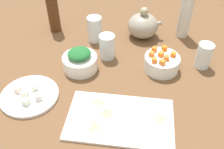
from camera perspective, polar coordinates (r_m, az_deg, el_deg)
tabletop at (r=101.98cm, az=-0.00°, el=-2.73°), size 190.00×190.00×3.00cm
cutting_board at (r=88.80cm, az=1.77°, el=-9.71°), size 36.30×22.74×1.00cm
plate_tofu at (r=100.39cm, az=-17.51°, el=-4.43°), size 21.11×21.11×1.20cm
bowl_greens at (r=106.75cm, az=-6.96°, el=2.55°), size 13.94×13.94×6.04cm
bowl_carrots at (r=107.68cm, az=10.76°, el=2.46°), size 14.11×14.11×6.07cm
teapot at (r=125.07cm, az=6.79°, el=10.61°), size 15.85×14.21×14.94cm
bottle_0 at (r=126.43cm, az=15.78°, el=12.83°), size 5.87×5.87×26.80cm
bottle_1 at (r=129.76cm, az=-12.76°, el=13.44°), size 5.42×5.42×24.54cm
drinking_glass_0 at (r=112.17cm, az=19.39°, el=3.90°), size 6.19×6.19×10.71cm
drinking_glass_1 at (r=110.97cm, az=-1.09°, el=6.13°), size 6.60×6.60×10.70cm
drinking_glass_2 at (r=121.74cm, az=-3.82°, el=9.86°), size 6.65×6.65×11.70cm
carrot_cube_0 at (r=109.31cm, az=11.36°, el=5.64°), size 2.44×2.44×1.80cm
carrot_cube_1 at (r=101.73cm, az=10.92°, el=2.61°), size 2.54×2.54×1.80cm
carrot_cube_2 at (r=106.66cm, az=13.20°, el=4.30°), size 2.28×2.28×1.80cm
carrot_cube_3 at (r=104.20cm, az=11.80°, el=3.54°), size 1.83×1.83×1.80cm
carrot_cube_4 at (r=105.75cm, az=10.62°, el=4.38°), size 2.47×2.47×1.80cm
carrot_cube_5 at (r=105.22cm, az=8.61°, el=4.44°), size 2.24×2.24×1.80cm
carrot_cube_6 at (r=107.98cm, az=9.20°, el=5.46°), size 2.27×2.27×1.80cm
carrot_cube_7 at (r=102.16cm, az=9.20°, el=3.06°), size 2.17×2.17×1.80cm
chopped_greens_mound at (r=103.88cm, az=-7.17°, el=4.55°), size 12.77×12.66×3.33cm
tofu_cube_0 at (r=100.77cm, az=-16.63°, el=-2.60°), size 3.10×3.10×2.20cm
tofu_cube_1 at (r=96.27cm, az=-18.30°, el=-5.65°), size 2.56×2.56×2.20cm
tofu_cube_2 at (r=101.76cm, az=-19.88°, el=-3.03°), size 2.92×2.92×2.20cm
tofu_cube_3 at (r=96.65cm, az=-15.79°, el=-4.71°), size 2.91×2.91×2.20cm
tofu_cube_4 at (r=99.27cm, az=-18.54°, el=-3.96°), size 2.41×2.41×2.20cm
dumpling_0 at (r=85.80cm, az=-4.12°, el=-10.52°), size 5.65×5.98×2.42cm
dumpling_1 at (r=91.92cm, az=-3.08°, el=-5.71°), size 5.11×4.82×2.61cm
dumpling_2 at (r=88.93cm, az=9.88°, el=-8.84°), size 5.65×5.53×2.16cm
dumpling_3 at (r=88.42cm, az=-1.25°, el=-8.00°), size 5.56×5.58×2.92cm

